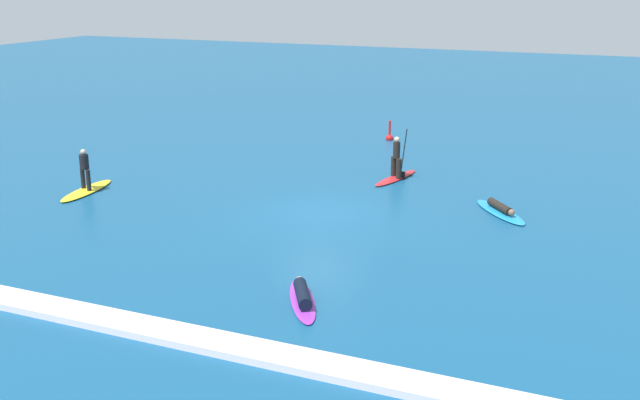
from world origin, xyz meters
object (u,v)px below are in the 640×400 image
object	(u,v)px
surfer_on_yellow_board	(86,183)
marker_buoy	(389,137)
surfer_on_blue_board	(501,210)
surfer_on_red_board	(396,169)
surfer_on_purple_board	(302,296)

from	to	relation	value
surfer_on_yellow_board	marker_buoy	distance (m)	15.51
surfer_on_yellow_board	marker_buoy	size ratio (longest dim) A/B	3.07
marker_buoy	surfer_on_yellow_board	bearing A→B (deg)	-119.75
surfer_on_yellow_board	surfer_on_blue_board	bearing A→B (deg)	95.61
surfer_on_red_board	surfer_on_purple_board	size ratio (longest dim) A/B	1.15
surfer_on_red_board	surfer_on_yellow_board	bearing A→B (deg)	134.25
surfer_on_blue_board	surfer_on_red_board	size ratio (longest dim) A/B	0.91
surfer_on_red_board	surfer_on_purple_board	bearing A→B (deg)	-161.06
surfer_on_blue_board	surfer_on_yellow_board	world-z (taller)	surfer_on_yellow_board
surfer_on_blue_board	marker_buoy	distance (m)	12.36
marker_buoy	surfer_on_purple_board	bearing A→B (deg)	-78.25
surfer_on_purple_board	marker_buoy	world-z (taller)	marker_buoy
surfer_on_purple_board	marker_buoy	xyz separation A→B (m)	(-4.04, 19.41, 0.01)
surfer_on_blue_board	surfer_on_red_board	xyz separation A→B (m)	(-4.72, 2.95, 0.30)
surfer_on_blue_board	marker_buoy	world-z (taller)	marker_buoy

